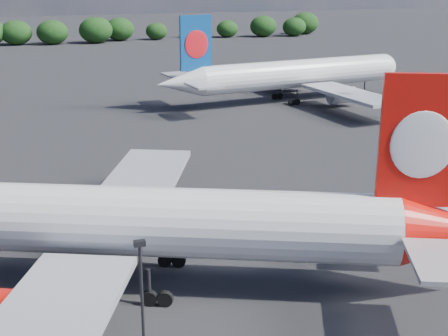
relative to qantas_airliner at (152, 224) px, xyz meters
name	(u,v)px	position (x,y,z in m)	size (l,w,h in m)	color
ground	(17,135)	(-9.69, 50.22, -4.98)	(500.00, 500.00, 0.00)	black
qantas_airliner	(152,224)	(0.00, 0.00, 0.00)	(47.93, 46.16, 16.35)	silver
china_southern_airliner	(290,75)	(37.45, 60.09, -0.15)	(48.61, 46.33, 15.86)	silver
apron_lamp_post	(143,330)	(-3.56, -15.56, 1.08)	(0.55, 0.30, 10.81)	black
billboard_yellow	(52,31)	(2.31, 172.22, -1.11)	(5.00, 0.30, 5.50)	yellow
horizon_treeline	(12,33)	(-10.16, 169.21, -1.10)	(205.09, 15.80, 8.85)	black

